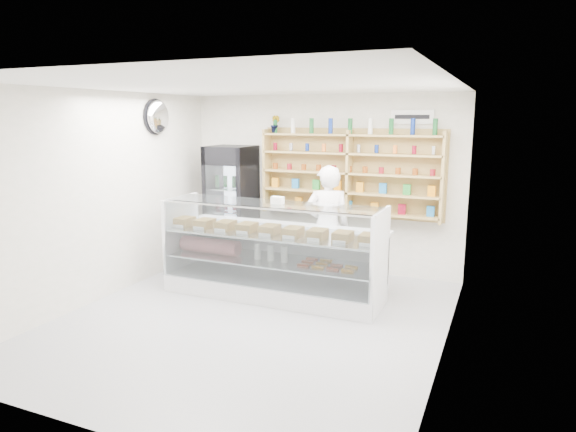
% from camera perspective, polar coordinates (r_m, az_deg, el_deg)
% --- Properties ---
extents(room, '(5.00, 5.00, 5.00)m').
position_cam_1_polar(room, '(6.03, -4.22, 0.89)').
color(room, '#9A999E').
rests_on(room, ground).
extents(display_counter, '(3.03, 0.90, 1.32)m').
position_cam_1_polar(display_counter, '(7.13, -1.67, -6.09)').
color(display_counter, white).
rests_on(display_counter, floor).
extents(shop_worker, '(0.77, 0.65, 1.78)m').
position_cam_1_polar(shop_worker, '(7.41, 4.38, -1.21)').
color(shop_worker, white).
rests_on(shop_worker, floor).
extents(drinks_cooler, '(0.72, 0.70, 1.98)m').
position_cam_1_polar(drinks_cooler, '(8.64, -6.28, 1.20)').
color(drinks_cooler, black).
rests_on(drinks_cooler, floor).
extents(wall_shelving, '(2.84, 0.28, 1.33)m').
position_cam_1_polar(wall_shelving, '(7.98, 6.80, 4.72)').
color(wall_shelving, tan).
rests_on(wall_shelving, back_wall).
extents(potted_plant, '(0.16, 0.13, 0.28)m').
position_cam_1_polar(potted_plant, '(8.37, -1.43, 10.17)').
color(potted_plant, '#1E6626').
rests_on(potted_plant, wall_shelving).
extents(security_mirror, '(0.15, 0.50, 0.50)m').
position_cam_1_polar(security_mirror, '(8.12, -14.22, 10.63)').
color(security_mirror, silver).
rests_on(security_mirror, left_wall).
extents(wall_sign, '(0.62, 0.03, 0.20)m').
position_cam_1_polar(wall_sign, '(7.85, 13.64, 10.66)').
color(wall_sign, white).
rests_on(wall_sign, back_wall).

